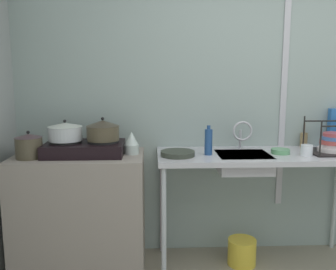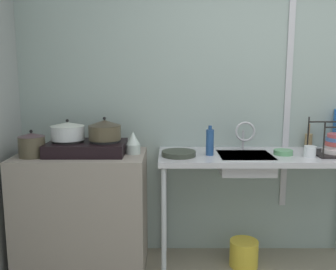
{
  "view_description": "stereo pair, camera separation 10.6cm",
  "coord_description": "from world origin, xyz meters",
  "px_view_note": "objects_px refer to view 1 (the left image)",
  "views": [
    {
      "loc": [
        -1.1,
        -1.38,
        1.52
      ],
      "look_at": [
        -0.99,
        1.36,
        1.06
      ],
      "focal_mm": 39.1,
      "sensor_mm": 36.0,
      "label": 1
    },
    {
      "loc": [
        -1.0,
        -1.39,
        1.52
      ],
      "look_at": [
        -0.99,
        1.36,
        1.06
      ],
      "focal_mm": 39.1,
      "sensor_mm": 36.0,
      "label": 2
    }
  ],
  "objects_px": {
    "pot_on_right_burner": "(103,130)",
    "utensil_jar": "(304,140)",
    "pot_beside_stove": "(29,146)",
    "cup_by_rack": "(307,150)",
    "sink_basin": "(243,162)",
    "faucet": "(242,132)",
    "stove": "(85,148)",
    "pot_on_left_burner": "(65,132)",
    "dish_rack": "(332,144)",
    "frying_pan": "(178,153)",
    "small_bowl_on_drainboard": "(280,151)",
    "bucket_on_floor": "(242,252)",
    "bottle_by_sink": "(208,142)",
    "percolator": "(132,143)"
  },
  "relations": [
    {
      "from": "percolator",
      "to": "bucket_on_floor",
      "type": "distance_m",
      "value": 1.25
    },
    {
      "from": "bottle_by_sink",
      "to": "dish_rack",
      "type": "bearing_deg",
      "value": 1.59
    },
    {
      "from": "pot_beside_stove",
      "to": "percolator",
      "type": "relative_size",
      "value": 1.18
    },
    {
      "from": "percolator",
      "to": "pot_on_right_burner",
      "type": "bearing_deg",
      "value": -175.7
    },
    {
      "from": "stove",
      "to": "sink_basin",
      "type": "bearing_deg",
      "value": -1.36
    },
    {
      "from": "stove",
      "to": "frying_pan",
      "type": "xyz_separation_m",
      "value": [
        0.7,
        -0.07,
        -0.03
      ]
    },
    {
      "from": "pot_on_right_burner",
      "to": "frying_pan",
      "type": "bearing_deg",
      "value": -6.7
    },
    {
      "from": "pot_on_right_burner",
      "to": "small_bowl_on_drainboard",
      "type": "relative_size",
      "value": 1.74
    },
    {
      "from": "bucket_on_floor",
      "to": "faucet",
      "type": "bearing_deg",
      "value": 88.98
    },
    {
      "from": "percolator",
      "to": "frying_pan",
      "type": "bearing_deg",
      "value": -13.24
    },
    {
      "from": "sink_basin",
      "to": "dish_rack",
      "type": "bearing_deg",
      "value": 1.47
    },
    {
      "from": "stove",
      "to": "pot_on_left_burner",
      "type": "distance_m",
      "value": 0.19
    },
    {
      "from": "frying_pan",
      "to": "small_bowl_on_drainboard",
      "type": "distance_m",
      "value": 0.8
    },
    {
      "from": "stove",
      "to": "pot_beside_stove",
      "type": "height_order",
      "value": "pot_beside_stove"
    },
    {
      "from": "pot_beside_stove",
      "to": "cup_by_rack",
      "type": "distance_m",
      "value": 2.05
    },
    {
      "from": "pot_beside_stove",
      "to": "faucet",
      "type": "height_order",
      "value": "faucet"
    },
    {
      "from": "pot_on_left_burner",
      "to": "dish_rack",
      "type": "height_order",
      "value": "same"
    },
    {
      "from": "stove",
      "to": "percolator",
      "type": "bearing_deg",
      "value": 2.59
    },
    {
      "from": "frying_pan",
      "to": "cup_by_rack",
      "type": "distance_m",
      "value": 0.97
    },
    {
      "from": "pot_beside_stove",
      "to": "percolator",
      "type": "distance_m",
      "value": 0.75
    },
    {
      "from": "bottle_by_sink",
      "to": "utensil_jar",
      "type": "bearing_deg",
      "value": 17.92
    },
    {
      "from": "sink_basin",
      "to": "percolator",
      "type": "bearing_deg",
      "value": 177.01
    },
    {
      "from": "utensil_jar",
      "to": "frying_pan",
      "type": "bearing_deg",
      "value": -164.39
    },
    {
      "from": "pot_beside_stove",
      "to": "cup_by_rack",
      "type": "xyz_separation_m",
      "value": [
        2.05,
        -0.01,
        -0.05
      ]
    },
    {
      "from": "pot_on_right_burner",
      "to": "frying_pan",
      "type": "relative_size",
      "value": 0.97
    },
    {
      "from": "bottle_by_sink",
      "to": "utensil_jar",
      "type": "height_order",
      "value": "bottle_by_sink"
    },
    {
      "from": "cup_by_rack",
      "to": "utensil_jar",
      "type": "height_order",
      "value": "utensil_jar"
    },
    {
      "from": "dish_rack",
      "to": "small_bowl_on_drainboard",
      "type": "distance_m",
      "value": 0.41
    },
    {
      "from": "percolator",
      "to": "cup_by_rack",
      "type": "height_order",
      "value": "percolator"
    },
    {
      "from": "stove",
      "to": "utensil_jar",
      "type": "relative_size",
      "value": 2.93
    },
    {
      "from": "pot_on_left_burner",
      "to": "dish_rack",
      "type": "distance_m",
      "value": 2.05
    },
    {
      "from": "sink_basin",
      "to": "bucket_on_floor",
      "type": "distance_m",
      "value": 0.75
    },
    {
      "from": "stove",
      "to": "utensil_jar",
      "type": "distance_m",
      "value": 1.8
    },
    {
      "from": "bucket_on_floor",
      "to": "bottle_by_sink",
      "type": "bearing_deg",
      "value": -174.62
    },
    {
      "from": "faucet",
      "to": "cup_by_rack",
      "type": "relative_size",
      "value": 2.73
    },
    {
      "from": "pot_on_left_burner",
      "to": "pot_beside_stove",
      "type": "height_order",
      "value": "pot_on_left_burner"
    },
    {
      "from": "pot_on_right_burner",
      "to": "sink_basin",
      "type": "relative_size",
      "value": 0.62
    },
    {
      "from": "pot_on_right_burner",
      "to": "utensil_jar",
      "type": "xyz_separation_m",
      "value": [
        1.65,
        0.24,
        -0.13
      ]
    },
    {
      "from": "utensil_jar",
      "to": "bucket_on_floor",
      "type": "xyz_separation_m",
      "value": [
        -0.56,
        -0.25,
        -0.87
      ]
    },
    {
      "from": "cup_by_rack",
      "to": "bucket_on_floor",
      "type": "distance_m",
      "value": 0.96
    },
    {
      "from": "cup_by_rack",
      "to": "utensil_jar",
      "type": "relative_size",
      "value": 0.43
    },
    {
      "from": "percolator",
      "to": "faucet",
      "type": "bearing_deg",
      "value": 6.67
    },
    {
      "from": "stove",
      "to": "pot_on_right_burner",
      "type": "relative_size",
      "value": 2.36
    },
    {
      "from": "stove",
      "to": "cup_by_rack",
      "type": "distance_m",
      "value": 1.67
    },
    {
      "from": "pot_beside_stove",
      "to": "faucet",
      "type": "xyz_separation_m",
      "value": [
        1.62,
        0.21,
        0.06
      ]
    },
    {
      "from": "pot_on_right_burner",
      "to": "faucet",
      "type": "distance_m",
      "value": 1.1
    },
    {
      "from": "dish_rack",
      "to": "utensil_jar",
      "type": "xyz_separation_m",
      "value": [
        -0.12,
        0.25,
        -0.01
      ]
    },
    {
      "from": "percolator",
      "to": "bottle_by_sink",
      "type": "distance_m",
      "value": 0.59
    },
    {
      "from": "stove",
      "to": "pot_on_right_burner",
      "type": "height_order",
      "value": "pot_on_right_burner"
    },
    {
      "from": "dish_rack",
      "to": "bottle_by_sink",
      "type": "bearing_deg",
      "value": -178.41
    }
  ]
}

